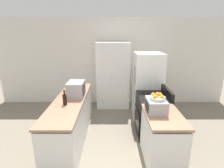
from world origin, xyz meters
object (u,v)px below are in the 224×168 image
refrigerator (147,86)px  microwave (76,89)px  stove (152,115)px  pantry_cabinet (113,76)px  wine_bottle (65,99)px  toaster_oven (156,106)px  fruit_bowl (157,97)px

refrigerator → microwave: (-1.65, -0.79, 0.19)m
stove → microwave: 1.73m
stove → refrigerator: refrigerator is taller
pantry_cabinet → stove: size_ratio=1.84×
stove → wine_bottle: bearing=-165.5°
pantry_cabinet → wine_bottle: size_ratio=6.63×
stove → microwave: bearing=-179.8°
refrigerator → toaster_oven: (-0.16, -1.54, 0.15)m
stove → fruit_bowl: size_ratio=4.07×
toaster_oven → pantry_cabinet: bearing=107.5°
microwave → toaster_oven: microwave is taller
refrigerator → wine_bottle: size_ratio=5.89×
refrigerator → wine_bottle: 2.17m
refrigerator → toaster_oven: size_ratio=4.22×
microwave → fruit_bowl: 1.69m
wine_bottle → stove: bearing=14.5°
wine_bottle → refrigerator: bearing=34.8°
stove → toaster_oven: (-0.14, -0.76, 0.55)m
microwave → fruit_bowl: fruit_bowl is taller
stove → refrigerator: 0.88m
pantry_cabinet → stove: bearing=-60.5°
microwave → wine_bottle: bearing=-105.6°
refrigerator → fruit_bowl: size_ratio=6.64×
refrigerator → microwave: refrigerator is taller
stove → refrigerator: (0.02, 0.78, 0.40)m
pantry_cabinet → stove: 1.80m
stove → wine_bottle: (-1.76, -0.46, 0.54)m
refrigerator → stove: bearing=-91.6°
microwave → wine_bottle: microwave is taller
wine_bottle → toaster_oven: 1.65m
refrigerator → microwave: bearing=-154.6°
stove → fruit_bowl: fruit_bowl is taller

